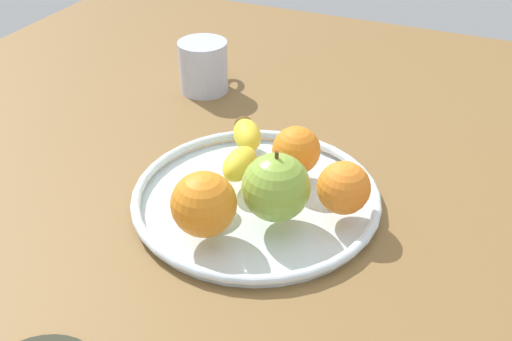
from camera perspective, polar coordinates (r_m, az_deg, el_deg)
name	(u,v)px	position (r cm, az deg, el deg)	size (l,w,h in cm)	color
ground_plane	(256,215)	(73.82, 0.00, -4.37)	(137.85, 137.85, 4.00)	brown
fruit_bowl	(256,197)	(72.04, 0.00, -2.56)	(30.59, 30.59, 1.80)	silver
banana	(230,159)	(74.02, -2.52, 1.09)	(21.13, 7.41, 3.67)	yellow
apple	(276,187)	(65.42, 1.96, -1.65)	(7.86, 7.86, 8.66)	#8BB43F
orange_center	(344,188)	(67.46, 8.54, -1.68)	(6.21, 6.21, 6.21)	orange
orange_back_left	(296,150)	(73.63, 3.95, 1.99)	(6.14, 6.14, 6.14)	orange
orange_back_right	(204,204)	(63.61, -5.11, -3.28)	(7.31, 7.31, 7.31)	orange
ambient_mug	(204,66)	(98.04, -5.09, 10.12)	(11.60, 8.04, 8.44)	silver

